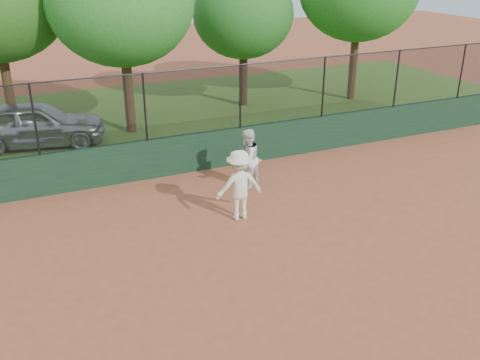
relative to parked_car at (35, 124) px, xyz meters
name	(u,v)px	position (x,y,z in m)	size (l,w,h in m)	color
ground	(248,275)	(3.32, -10.42, -0.79)	(80.00, 80.00, 0.00)	#A25134
back_wall	(165,157)	(3.32, -4.42, -0.19)	(26.00, 0.20, 1.20)	#193721
grass_strip	(122,122)	(3.32, 1.58, -0.79)	(36.00, 12.00, 0.01)	#36591B
parked_car	(35,124)	(0.00, 0.00, 0.00)	(1.86, 4.63, 1.58)	#9DA2A6
player_second	(247,159)	(5.23, -6.25, 0.09)	(0.85, 0.66, 1.76)	white
player_main	(239,185)	(4.24, -7.92, 0.13)	(1.24, 0.79, 1.84)	beige
fence_assembly	(161,104)	(3.29, -4.42, 1.45)	(26.00, 0.06, 2.00)	black
tree_2	(121,2)	(3.38, 0.20, 3.89)	(5.14, 4.67, 6.91)	#4D311B
tree_3	(243,14)	(8.82, 1.96, 3.08)	(4.29, 3.90, 5.74)	#3C2414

